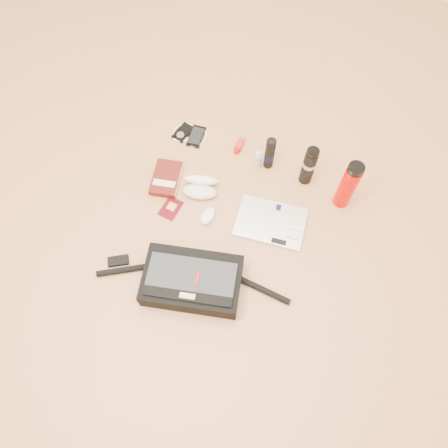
{
  "coord_description": "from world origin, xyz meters",
  "views": [
    {
      "loc": [
        0.37,
        -0.72,
        1.78
      ],
      "look_at": [
        0.03,
        0.05,
        0.06
      ],
      "focal_mm": 35.0,
      "sensor_mm": 36.0,
      "label": 1
    }
  ],
  "objects_px": {
    "messenger_bag": "(192,281)",
    "book": "(167,178)",
    "thermos_black": "(309,166)",
    "thermos_red": "(348,185)",
    "laptop": "(271,223)"
  },
  "relations": [
    {
      "from": "messenger_bag",
      "to": "book",
      "type": "bearing_deg",
      "value": 113.53
    },
    {
      "from": "messenger_bag",
      "to": "book",
      "type": "height_order",
      "value": "messenger_bag"
    },
    {
      "from": "book",
      "to": "messenger_bag",
      "type": "bearing_deg",
      "value": -65.36
    },
    {
      "from": "messenger_bag",
      "to": "thermos_black",
      "type": "height_order",
      "value": "thermos_black"
    },
    {
      "from": "messenger_bag",
      "to": "thermos_red",
      "type": "relative_size",
      "value": 2.82
    },
    {
      "from": "messenger_bag",
      "to": "laptop",
      "type": "relative_size",
      "value": 2.4
    },
    {
      "from": "laptop",
      "to": "thermos_red",
      "type": "bearing_deg",
      "value": 35.0
    },
    {
      "from": "book",
      "to": "thermos_red",
      "type": "relative_size",
      "value": 0.76
    },
    {
      "from": "thermos_black",
      "to": "thermos_red",
      "type": "bearing_deg",
      "value": -13.07
    },
    {
      "from": "book",
      "to": "thermos_red",
      "type": "distance_m",
      "value": 0.83
    },
    {
      "from": "messenger_bag",
      "to": "book",
      "type": "relative_size",
      "value": 3.71
    },
    {
      "from": "laptop",
      "to": "book",
      "type": "relative_size",
      "value": 1.55
    },
    {
      "from": "book",
      "to": "thermos_black",
      "type": "xyz_separation_m",
      "value": [
        0.6,
        0.27,
        0.1
      ]
    },
    {
      "from": "messenger_bag",
      "to": "book",
      "type": "xyz_separation_m",
      "value": [
        -0.34,
        0.42,
        -0.04
      ]
    },
    {
      "from": "laptop",
      "to": "thermos_black",
      "type": "bearing_deg",
      "value": 69.09
    }
  ]
}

